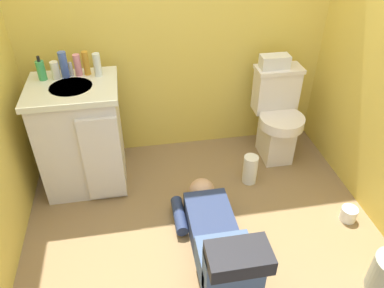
% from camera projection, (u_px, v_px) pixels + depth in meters
% --- Properties ---
extents(ground_plane, '(2.84, 2.94, 0.04)m').
position_uv_depth(ground_plane, '(201.00, 225.00, 2.58)').
color(ground_plane, olive).
extents(wall_back, '(2.50, 0.08, 2.40)m').
position_uv_depth(wall_back, '(176.00, 3.00, 2.68)').
color(wall_back, '#DFC14E').
rests_on(wall_back, ground_plane).
extents(toilet, '(0.36, 0.46, 0.75)m').
position_uv_depth(toilet, '(277.00, 116.00, 3.01)').
color(toilet, silver).
rests_on(toilet, ground_plane).
extents(vanity_cabinet, '(0.60, 0.53, 0.82)m').
position_uv_depth(vanity_cabinet, '(82.00, 136.00, 2.70)').
color(vanity_cabinet, silver).
rests_on(vanity_cabinet, ground_plane).
extents(faucet, '(0.02, 0.02, 0.10)m').
position_uv_depth(faucet, '(71.00, 69.00, 2.55)').
color(faucet, silver).
rests_on(faucet, vanity_cabinet).
extents(person_plumber, '(0.39, 1.06, 0.52)m').
position_uv_depth(person_plumber, '(218.00, 239.00, 2.24)').
color(person_plumber, navy).
rests_on(person_plumber, ground_plane).
extents(tissue_box, '(0.22, 0.11, 0.10)m').
position_uv_depth(tissue_box, '(275.00, 62.00, 2.83)').
color(tissue_box, silver).
rests_on(tissue_box, toilet).
extents(soap_dispenser, '(0.06, 0.06, 0.17)m').
position_uv_depth(soap_dispenser, '(41.00, 70.00, 2.50)').
color(soap_dispenser, '#3CA056').
rests_on(soap_dispenser, vanity_cabinet).
extents(bottle_white, '(0.05, 0.05, 0.12)m').
position_uv_depth(bottle_white, '(55.00, 70.00, 2.51)').
color(bottle_white, white).
rests_on(bottle_white, vanity_cabinet).
extents(bottle_blue, '(0.05, 0.05, 0.18)m').
position_uv_depth(bottle_blue, '(64.00, 65.00, 2.52)').
color(bottle_blue, '#4561B6').
rests_on(bottle_blue, vanity_cabinet).
extents(bottle_pink, '(0.05, 0.05, 0.15)m').
position_uv_depth(bottle_pink, '(78.00, 65.00, 2.55)').
color(bottle_pink, pink).
rests_on(bottle_pink, vanity_cabinet).
extents(bottle_amber, '(0.04, 0.04, 0.16)m').
position_uv_depth(bottle_amber, '(86.00, 63.00, 2.55)').
color(bottle_amber, '#C88828').
rests_on(bottle_amber, vanity_cabinet).
extents(bottle_clear, '(0.05, 0.05, 0.16)m').
position_uv_depth(bottle_clear, '(97.00, 65.00, 2.54)').
color(bottle_clear, silver).
rests_on(bottle_clear, vanity_cabinet).
extents(paper_towel_roll, '(0.11, 0.11, 0.23)m').
position_uv_depth(paper_towel_roll, '(250.00, 169.00, 2.86)').
color(paper_towel_roll, white).
rests_on(paper_towel_roll, ground_plane).
extents(toilet_paper_roll, '(0.11, 0.11, 0.10)m').
position_uv_depth(toilet_paper_roll, '(349.00, 214.00, 2.58)').
color(toilet_paper_roll, white).
rests_on(toilet_paper_roll, ground_plane).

